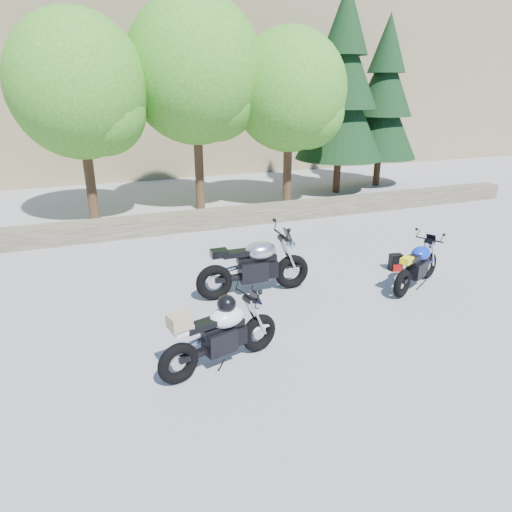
# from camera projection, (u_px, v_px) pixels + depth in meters

# --- Properties ---
(ground) EXTENTS (90.00, 90.00, 0.00)m
(ground) POSITION_uv_depth(u_px,v_px,m) (266.00, 316.00, 8.00)
(ground) COLOR gray
(ground) RESTS_ON ground
(stone_wall) EXTENTS (22.00, 0.55, 0.50)m
(stone_wall) POSITION_uv_depth(u_px,v_px,m) (192.00, 221.00, 12.72)
(stone_wall) COLOR #463E2F
(stone_wall) RESTS_ON ground
(hillside) EXTENTS (80.00, 30.00, 15.00)m
(hillside) POSITION_uv_depth(u_px,v_px,m) (152.00, 27.00, 30.84)
(hillside) COLOR olive
(hillside) RESTS_ON ground
(tree_decid_left) EXTENTS (3.67, 3.67, 5.62)m
(tree_decid_left) POSITION_uv_depth(u_px,v_px,m) (83.00, 92.00, 12.16)
(tree_decid_left) COLOR #382314
(tree_decid_left) RESTS_ON ground
(tree_decid_mid) EXTENTS (4.08, 4.08, 6.24)m
(tree_decid_mid) POSITION_uv_depth(u_px,v_px,m) (199.00, 76.00, 13.47)
(tree_decid_mid) COLOR #382314
(tree_decid_mid) RESTS_ON ground
(tree_decid_right) EXTENTS (3.54, 3.54, 5.41)m
(tree_decid_right) POSITION_uv_depth(u_px,v_px,m) (293.00, 95.00, 14.07)
(tree_decid_right) COLOR #382314
(tree_decid_right) RESTS_ON ground
(conifer_near) EXTENTS (3.17, 3.17, 7.06)m
(conifer_near) POSITION_uv_depth(u_px,v_px,m) (342.00, 89.00, 15.95)
(conifer_near) COLOR #382314
(conifer_near) RESTS_ON ground
(conifer_far) EXTENTS (2.82, 2.82, 6.27)m
(conifer_far) POSITION_uv_depth(u_px,v_px,m) (384.00, 100.00, 17.36)
(conifer_far) COLOR #382314
(conifer_far) RESTS_ON ground
(silver_bike) EXTENTS (2.28, 0.72, 1.15)m
(silver_bike) POSITION_uv_depth(u_px,v_px,m) (255.00, 267.00, 8.68)
(silver_bike) COLOR black
(silver_bike) RESTS_ON ground
(white_bike) EXTENTS (1.92, 0.76, 1.08)m
(white_bike) POSITION_uv_depth(u_px,v_px,m) (220.00, 333.00, 6.41)
(white_bike) COLOR black
(white_bike) RESTS_ON ground
(blue_bike) EXTENTS (1.67, 0.94, 0.91)m
(blue_bike) POSITION_uv_depth(u_px,v_px,m) (417.00, 266.00, 9.01)
(blue_bike) COLOR black
(blue_bike) RESTS_ON ground
(backpack) EXTENTS (0.29, 0.27, 0.36)m
(backpack) POSITION_uv_depth(u_px,v_px,m) (396.00, 262.00, 9.95)
(backpack) COLOR black
(backpack) RESTS_ON ground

